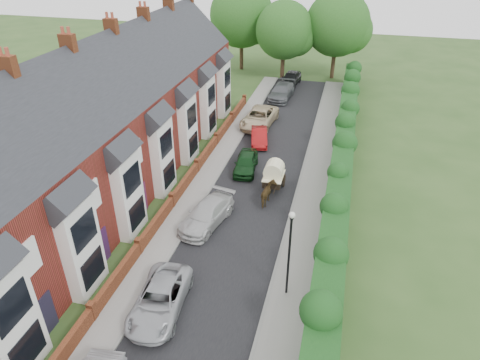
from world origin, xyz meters
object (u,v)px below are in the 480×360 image
object	(u,v)px
car_white	(207,214)
car_red	(259,136)
horse_cart	(274,174)
car_black	(291,78)
car_green	(246,163)
lamppost	(290,244)
horse	(268,194)
car_grey	(282,92)
car_silver_b	(160,299)
car_beige	(259,117)

from	to	relation	value
car_white	car_red	distance (m)	12.47
car_red	horse_cart	world-z (taller)	horse_cart
car_red	car_black	size ratio (longest dim) A/B	0.83
car_white	car_green	world-z (taller)	car_white
car_green	car_black	xyz separation A→B (m)	(0.16, 21.79, 0.10)
lamppost	car_white	bearing A→B (deg)	140.94
lamppost	horse	distance (m)	8.78
car_white	horse_cart	bearing A→B (deg)	69.26
car_green	car_grey	bearing A→B (deg)	84.57
lamppost	horse	bearing A→B (deg)	107.78
car_white	horse_cart	xyz separation A→B (m)	(3.34, 5.18, 0.59)
car_red	car_grey	distance (m)	11.75
car_black	lamppost	bearing A→B (deg)	-76.11
horse	car_grey	bearing A→B (deg)	-81.07
car_silver_b	car_red	size ratio (longest dim) A/B	1.27
car_green	car_beige	distance (m)	8.99
car_white	horse	xyz separation A→B (m)	(3.34, 3.21, 0.06)
car_black	car_beige	bearing A→B (deg)	-89.14
car_red	car_black	distance (m)	16.71
car_beige	horse_cart	xyz separation A→B (m)	(3.48, -11.13, 0.52)
car_silver_b	horse_cart	world-z (taller)	horse_cart
car_silver_b	car_black	size ratio (longest dim) A/B	1.06
lamppost	car_red	bearing A→B (deg)	106.85
car_beige	horse_cart	world-z (taller)	horse_cart
horse	car_white	bearing A→B (deg)	45.50
car_grey	car_beige	bearing A→B (deg)	-92.27
car_black	horse_cart	bearing A→B (deg)	-78.70
lamppost	horse_cart	bearing A→B (deg)	104.44
car_green	horse	distance (m)	4.89
lamppost	horse	xyz separation A→B (m)	(-2.57, 8.01, -2.53)
horse_cart	car_green	bearing A→B (deg)	139.87
car_white	horse	size ratio (longest dim) A/B	2.68
car_beige	car_green	bearing A→B (deg)	-79.27
horse_cart	horse	bearing A→B (deg)	-90.00
car_grey	horse_cart	world-z (taller)	horse_cart
car_silver_b	car_grey	distance (m)	31.61
car_green	car_black	bearing A→B (deg)	83.80
car_silver_b	lamppost	bearing A→B (deg)	18.93
car_white	car_red	bearing A→B (deg)	98.93
car_grey	horse	bearing A→B (deg)	-79.28
car_red	car_black	world-z (taller)	car_black
car_white	car_green	xyz separation A→B (m)	(0.75, 7.36, -0.02)
lamppost	car_black	bearing A→B (deg)	98.38
car_red	car_white	bearing A→B (deg)	-106.62
car_silver_b	car_white	world-z (taller)	car_white
car_beige	horse	size ratio (longest dim) A/B	3.09
car_grey	horse	xyz separation A→B (m)	(2.69, -20.99, -0.01)
car_silver_b	car_green	world-z (taller)	car_green
car_silver_b	horse_cart	distance (m)	13.02
car_white	car_grey	distance (m)	24.21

